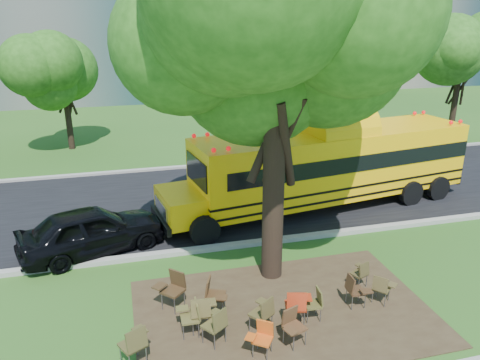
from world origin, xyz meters
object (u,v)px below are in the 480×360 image
object	(u,v)px
main_tree	(277,48)
chair_4	(297,304)
chair_3	(262,335)
chair_6	(314,301)
chair_7	(382,287)
chair_12	(355,288)
chair_10	(213,293)
chair_8	(192,314)
chair_9	(173,286)
school_bus	(330,164)
chair_0	(135,342)
chair_11	(264,311)
chair_1	(202,310)
chair_13	(361,272)
black_car	(92,230)
chair_5	(292,324)
chair_2	(217,323)

from	to	relation	value
main_tree	chair_4	world-z (taller)	main_tree
chair_3	chair_6	bearing A→B (deg)	-114.71
chair_4	chair_7	world-z (taller)	chair_4
chair_7	chair_12	size ratio (longest dim) A/B	0.93
chair_6	chair_10	xyz separation A→B (m)	(-2.21, 0.80, 0.08)
chair_8	chair_9	distance (m)	1.15
school_bus	chair_6	size ratio (longest dim) A/B	14.66
chair_0	chair_7	xyz separation A→B (m)	(5.93, 0.68, -0.11)
chair_4	school_bus	bearing A→B (deg)	74.94
chair_4	main_tree	bearing A→B (deg)	101.40
main_tree	chair_3	distance (m)	6.39
main_tree	chair_11	size ratio (longest dim) A/B	10.62
chair_0	chair_9	world-z (taller)	chair_9
chair_4	chair_10	bearing A→B (deg)	166.43
chair_8	chair_12	world-z (taller)	chair_8
chair_3	chair_1	bearing A→B (deg)	-7.84
main_tree	school_bus	bearing A→B (deg)	49.27
main_tree	chair_10	size ratio (longest dim) A/B	10.39
chair_13	black_car	world-z (taller)	black_car
main_tree	chair_5	distance (m)	6.19
chair_1	chair_9	world-z (taller)	chair_9
chair_8	black_car	world-z (taller)	black_car
school_bus	black_car	bearing A→B (deg)	-178.12
chair_2	chair_8	xyz separation A→B (m)	(-0.46, 0.47, -0.03)
main_tree	chair_12	distance (m)	6.00
school_bus	chair_7	bearing A→B (deg)	-111.68
chair_5	chair_13	world-z (taller)	chair_5
black_car	chair_11	bearing A→B (deg)	-160.40
chair_12	black_car	bearing A→B (deg)	-124.07
chair_7	chair_4	bearing A→B (deg)	-124.81
chair_10	chair_11	bearing A→B (deg)	64.86
chair_7	chair_9	distance (m)	5.07
chair_1	chair_6	bearing A→B (deg)	0.12
chair_4	chair_8	distance (m)	2.37
chair_2	chair_12	xyz separation A→B (m)	(3.51, 0.49, -0.03)
chair_1	chair_13	xyz separation A→B (m)	(4.31, 0.75, -0.10)
chair_0	chair_9	size ratio (longest dim) A/B	0.99
chair_9	chair_8	bearing A→B (deg)	149.26
main_tree	chair_1	world-z (taller)	main_tree
chair_1	chair_5	distance (m)	2.01
chair_1	chair_7	bearing A→B (deg)	3.38
chair_4	chair_7	bearing A→B (deg)	22.02
main_tree	chair_4	distance (m)	5.88
chair_3	school_bus	bearing A→B (deg)	-87.96
chair_1	chair_7	distance (m)	4.45
chair_3	chair_4	size ratio (longest dim) A/B	0.82
chair_5	chair_12	size ratio (longest dim) A/B	1.00
chair_4	chair_13	bearing A→B (deg)	41.32
chair_1	chair_8	distance (m)	0.23
chair_11	chair_10	bearing A→B (deg)	100.36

